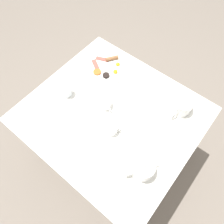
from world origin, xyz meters
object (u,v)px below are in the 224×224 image
object	(u,v)px
breakfast_plate	(107,67)
teacup_with_saucer_left	(111,129)
teacup_with_saucer_right	(105,104)
teapot_far	(143,168)
napkin_folded	(47,106)
water_glass_tall	(66,90)
fork_by_plate	(81,127)
knife_by_plate	(142,131)
teapot_near	(182,105)

from	to	relation	value
breakfast_plate	teacup_with_saucer_left	bearing A→B (deg)	42.55
teacup_with_saucer_left	teacup_with_saucer_right	distance (m)	0.18
teapot_far	napkin_folded	distance (m)	0.72
teacup_with_saucer_left	water_glass_tall	xyz separation A→B (m)	(-0.03, -0.41, 0.02)
teacup_with_saucer_left	fork_by_plate	bearing A→B (deg)	-59.74
knife_by_plate	water_glass_tall	bearing A→B (deg)	-80.28
breakfast_plate	napkin_folded	world-z (taller)	breakfast_plate
teapot_far	napkin_folded	world-z (taller)	teapot_far
teapot_far	water_glass_tall	size ratio (longest dim) A/B	1.96
breakfast_plate	teacup_with_saucer_right	world-z (taller)	teacup_with_saucer_right
knife_by_plate	breakfast_plate	bearing A→B (deg)	-116.97
teacup_with_saucer_left	water_glass_tall	bearing A→B (deg)	-94.00
teapot_near	teacup_with_saucer_right	world-z (taller)	teapot_near
teacup_with_saucer_right	knife_by_plate	distance (m)	0.29
breakfast_plate	knife_by_plate	distance (m)	0.55
teapot_far	teacup_with_saucer_left	size ratio (longest dim) A/B	1.31
breakfast_plate	teacup_with_saucer_right	xyz separation A→B (m)	(0.26, 0.20, 0.02)
teacup_with_saucer_left	napkin_folded	distance (m)	0.45
teapot_far	knife_by_plate	distance (m)	0.25
breakfast_plate	teapot_far	bearing A→B (deg)	54.10
breakfast_plate	knife_by_plate	xyz separation A→B (m)	(0.25, 0.49, -0.01)
breakfast_plate	knife_by_plate	size ratio (longest dim) A/B	1.99
water_glass_tall	napkin_folded	world-z (taller)	water_glass_tall
breakfast_plate	teacup_with_saucer_right	bearing A→B (deg)	37.90
teapot_near	water_glass_tall	xyz separation A→B (m)	(0.37, -0.65, -0.00)
teacup_with_saucer_left	knife_by_plate	xyz separation A→B (m)	(-0.12, 0.15, -0.03)
teapot_far	napkin_folded	bearing A→B (deg)	124.36
teapot_near	fork_by_plate	xyz separation A→B (m)	(0.49, -0.40, -0.05)
teapot_near	napkin_folded	world-z (taller)	teapot_near
teapot_near	teacup_with_saucer_right	bearing A→B (deg)	131.54
teapot_near	teacup_with_saucer_right	size ratio (longest dim) A/B	1.47
teacup_with_saucer_right	teacup_with_saucer_left	bearing A→B (deg)	50.95
napkin_folded	knife_by_plate	bearing A→B (deg)	113.08
breakfast_plate	fork_by_plate	distance (m)	0.50
teacup_with_saucer_right	napkin_folded	world-z (taller)	teacup_with_saucer_right
teacup_with_saucer_left	napkin_folded	xyz separation A→B (m)	(0.12, -0.43, -0.02)
teapot_near	teapot_far	bearing A→B (deg)	-170.70
teapot_far	teacup_with_saucer_left	world-z (taller)	teapot_far
knife_by_plate	teapot_near	bearing A→B (deg)	160.51
fork_by_plate	breakfast_plate	bearing A→B (deg)	-158.83
knife_by_plate	teacup_with_saucer_right	bearing A→B (deg)	-88.16
breakfast_plate	fork_by_plate	bearing A→B (deg)	21.17
teapot_far	teacup_with_saucer_right	size ratio (longest dim) A/B	1.31
teacup_with_saucer_right	napkin_folded	distance (m)	0.38
water_glass_tall	fork_by_plate	xyz separation A→B (m)	(0.12, 0.25, -0.05)
fork_by_plate	napkin_folded	bearing A→B (deg)	-83.68
teacup_with_saucer_left	teacup_with_saucer_right	size ratio (longest dim) A/B	1.00
teapot_far	fork_by_plate	xyz separation A→B (m)	(0.01, -0.44, -0.05)
breakfast_plate	napkin_folded	bearing A→B (deg)	-10.62
teapot_far	teacup_with_saucer_right	world-z (taller)	teapot_far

